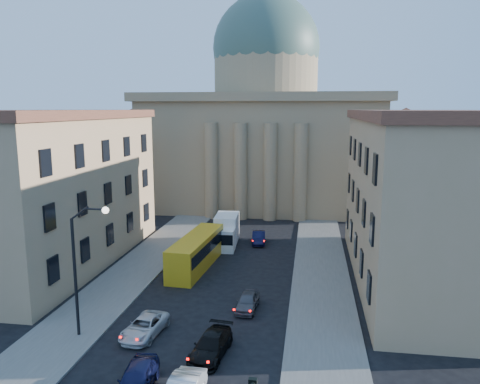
% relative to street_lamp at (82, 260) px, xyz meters
% --- Properties ---
extents(sidewalk_left, '(5.00, 60.00, 0.15)m').
position_rel_street_lamp_xyz_m(sidewalk_left, '(-1.53, 10.00, -5.21)').
color(sidewalk_left, '#5F5C57').
rests_on(sidewalk_left, ground).
extents(sidewalk_right, '(5.00, 60.00, 0.15)m').
position_rel_street_lamp_xyz_m(sidewalk_right, '(15.47, 10.00, -5.21)').
color(sidewalk_right, '#5F5C57').
rests_on(sidewalk_right, ground).
extents(church, '(68.02, 28.76, 36.60)m').
position_rel_street_lamp_xyz_m(church, '(6.97, 47.47, 6.59)').
color(church, '#8E7557').
rests_on(church, ground).
extents(building_left, '(11.60, 26.60, 14.70)m').
position_rel_street_lamp_xyz_m(building_left, '(-10.03, 14.00, 2.14)').
color(building_left, tan).
rests_on(building_left, ground).
extents(building_right, '(11.60, 26.60, 14.70)m').
position_rel_street_lamp_xyz_m(building_right, '(23.97, 14.00, 2.14)').
color(building_right, tan).
rests_on(building_right, ground).
extents(street_lamp, '(2.62, 0.44, 8.83)m').
position_rel_street_lamp_xyz_m(street_lamp, '(0.00, 0.00, 0.00)').
color(street_lamp, black).
rests_on(street_lamp, ground).
extents(car_left_near, '(2.17, 4.52, 1.49)m').
position_rel_street_lamp_xyz_m(car_left_near, '(5.52, -5.30, -4.54)').
color(car_left_near, '#0E1133').
rests_on(car_left_near, ground).
extents(car_left_mid, '(2.51, 4.59, 1.22)m').
position_rel_street_lamp_xyz_m(car_left_mid, '(3.72, 0.78, -4.68)').
color(car_left_mid, silver).
rests_on(car_left_mid, ground).
extents(car_right_mid, '(2.34, 4.70, 1.31)m').
position_rel_street_lamp_xyz_m(car_right_mid, '(8.60, -1.05, -4.63)').
color(car_right_mid, black).
rests_on(car_right_mid, ground).
extents(car_right_far, '(1.64, 3.73, 1.25)m').
position_rel_street_lamp_xyz_m(car_right_far, '(9.90, 5.88, -4.66)').
color(car_right_far, '#4A4A4F').
rests_on(car_right_far, ground).
extents(car_right_distant, '(1.78, 4.15, 1.33)m').
position_rel_street_lamp_xyz_m(car_right_distant, '(8.77, 23.38, -4.62)').
color(car_right_distant, black).
rests_on(car_right_distant, ground).
extents(city_bus, '(3.21, 10.78, 3.00)m').
position_rel_street_lamp_xyz_m(city_bus, '(3.85, 14.56, -3.68)').
color(city_bus, gold).
rests_on(city_bus, ground).
extents(box_truck, '(2.68, 6.10, 3.28)m').
position_rel_street_lamp_xyz_m(box_truck, '(5.31, 21.92, -3.73)').
color(box_truck, white).
rests_on(box_truck, ground).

